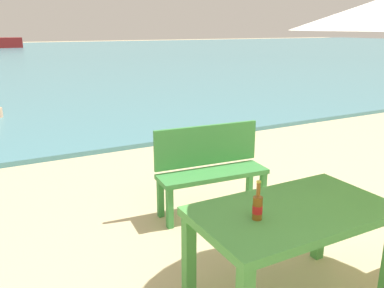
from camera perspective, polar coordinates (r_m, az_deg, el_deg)
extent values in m
cube|color=teal|center=(31.27, -23.92, 11.41)|extent=(120.00, 50.00, 0.08)
cube|color=#4C9E47|center=(2.90, 14.22, -9.36)|extent=(1.40, 0.80, 0.06)
cube|color=#4C9E47|center=(3.00, -0.44, -16.22)|extent=(0.08, 0.08, 0.70)
cube|color=#4C9E47|center=(3.69, 17.73, -10.42)|extent=(0.08, 0.08, 0.70)
cylinder|color=brown|center=(2.65, 9.29, -8.99)|extent=(0.06, 0.06, 0.16)
cone|color=brown|center=(2.62, 9.37, -7.46)|extent=(0.06, 0.06, 0.03)
cylinder|color=brown|center=(2.60, 9.43, -6.29)|extent=(0.03, 0.03, 0.09)
cylinder|color=red|center=(2.65, 9.28, -9.14)|extent=(0.07, 0.07, 0.05)
cylinder|color=gold|center=(2.58, 9.48, -5.32)|extent=(0.03, 0.03, 0.01)
cube|color=#3D8C42|center=(4.30, 3.00, -4.29)|extent=(1.23, 0.46, 0.05)
cube|color=#3D8C42|center=(4.35, 2.11, -0.16)|extent=(1.20, 0.14, 0.44)
cube|color=#3D8C42|center=(4.07, -3.19, -9.15)|extent=(0.06, 0.06, 0.42)
cube|color=#3D8C42|center=(4.54, 10.03, -6.64)|extent=(0.06, 0.06, 0.42)
cube|color=#3D8C42|center=(4.31, -4.50, -7.67)|extent=(0.06, 0.06, 0.42)
cube|color=#3D8C42|center=(4.75, 8.17, -5.46)|extent=(0.06, 0.06, 0.42)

